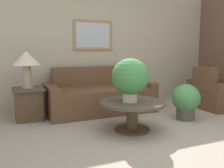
{
  "coord_description": "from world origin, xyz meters",
  "views": [
    {
      "loc": [
        -2.15,
        -2.6,
        1.29
      ],
      "look_at": [
        -0.36,
        1.49,
        0.64
      ],
      "focal_mm": 40.0,
      "sensor_mm": 36.0,
      "label": 1
    }
  ],
  "objects_px": {
    "couch_main": "(100,97)",
    "armchair": "(216,94)",
    "potted_plant_floor": "(186,100)",
    "potted_plant_on_table": "(130,78)",
    "side_table": "(28,104)",
    "coffee_table": "(132,109)",
    "table_lamp": "(26,61)"
  },
  "relations": [
    {
      "from": "armchair",
      "to": "potted_plant_floor",
      "type": "height_order",
      "value": "armchair"
    },
    {
      "from": "side_table",
      "to": "potted_plant_floor",
      "type": "distance_m",
      "value": 2.84
    },
    {
      "from": "armchair",
      "to": "potted_plant_on_table",
      "type": "relative_size",
      "value": 1.47
    },
    {
      "from": "couch_main",
      "to": "table_lamp",
      "type": "bearing_deg",
      "value": -178.08
    },
    {
      "from": "couch_main",
      "to": "table_lamp",
      "type": "relative_size",
      "value": 3.22
    },
    {
      "from": "couch_main",
      "to": "potted_plant_floor",
      "type": "distance_m",
      "value": 1.69
    },
    {
      "from": "side_table",
      "to": "potted_plant_floor",
      "type": "bearing_deg",
      "value": -23.24
    },
    {
      "from": "table_lamp",
      "to": "armchair",
      "type": "bearing_deg",
      "value": -9.97
    },
    {
      "from": "couch_main",
      "to": "potted_plant_floor",
      "type": "xyz_separation_m",
      "value": [
        1.22,
        -1.17,
        0.05
      ]
    },
    {
      "from": "couch_main",
      "to": "armchair",
      "type": "relative_size",
      "value": 2.16
    },
    {
      "from": "potted_plant_on_table",
      "to": "couch_main",
      "type": "bearing_deg",
      "value": 89.43
    },
    {
      "from": "armchair",
      "to": "coffee_table",
      "type": "xyz_separation_m",
      "value": [
        -2.37,
        -0.61,
        0.04
      ]
    },
    {
      "from": "potted_plant_floor",
      "to": "side_table",
      "type": "bearing_deg",
      "value": 156.76
    },
    {
      "from": "coffee_table",
      "to": "side_table",
      "type": "bearing_deg",
      "value": 138.26
    },
    {
      "from": "potted_plant_on_table",
      "to": "potted_plant_floor",
      "type": "xyz_separation_m",
      "value": [
        1.24,
        0.18,
        -0.49
      ]
    },
    {
      "from": "side_table",
      "to": "table_lamp",
      "type": "relative_size",
      "value": 0.87
    },
    {
      "from": "potted_plant_floor",
      "to": "potted_plant_on_table",
      "type": "bearing_deg",
      "value": -171.73
    },
    {
      "from": "potted_plant_on_table",
      "to": "potted_plant_floor",
      "type": "distance_m",
      "value": 1.34
    },
    {
      "from": "table_lamp",
      "to": "potted_plant_floor",
      "type": "distance_m",
      "value": 2.93
    },
    {
      "from": "side_table",
      "to": "armchair",
      "type": "bearing_deg",
      "value": -9.97
    },
    {
      "from": "armchair",
      "to": "table_lamp",
      "type": "relative_size",
      "value": 1.49
    },
    {
      "from": "coffee_table",
      "to": "armchair",
      "type": "bearing_deg",
      "value": 14.36
    },
    {
      "from": "coffee_table",
      "to": "potted_plant_floor",
      "type": "height_order",
      "value": "potted_plant_floor"
    },
    {
      "from": "coffee_table",
      "to": "side_table",
      "type": "xyz_separation_m",
      "value": [
        -1.43,
        1.28,
        -0.04
      ]
    },
    {
      "from": "coffee_table",
      "to": "table_lamp",
      "type": "relative_size",
      "value": 1.54
    },
    {
      "from": "coffee_table",
      "to": "couch_main",
      "type": "bearing_deg",
      "value": 91.83
    },
    {
      "from": "couch_main",
      "to": "table_lamp",
      "type": "xyz_separation_m",
      "value": [
        -1.39,
        -0.05,
        0.77
      ]
    },
    {
      "from": "table_lamp",
      "to": "potted_plant_on_table",
      "type": "xyz_separation_m",
      "value": [
        1.38,
        -1.3,
        -0.23
      ]
    },
    {
      "from": "couch_main",
      "to": "side_table",
      "type": "relative_size",
      "value": 3.69
    },
    {
      "from": "couch_main",
      "to": "potted_plant_on_table",
      "type": "height_order",
      "value": "potted_plant_on_table"
    },
    {
      "from": "couch_main",
      "to": "potted_plant_on_table",
      "type": "xyz_separation_m",
      "value": [
        -0.01,
        -1.35,
        0.54
      ]
    },
    {
      "from": "potted_plant_floor",
      "to": "couch_main",
      "type": "bearing_deg",
      "value": 136.33
    }
  ]
}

